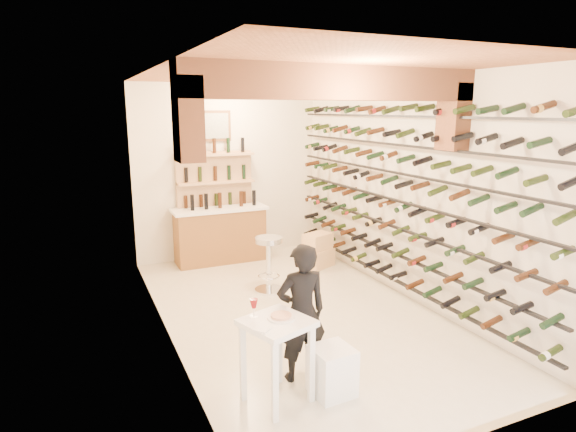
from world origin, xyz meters
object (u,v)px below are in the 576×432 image
object	(u,v)px
tasting_table	(277,335)
crate_lower	(317,258)
back_counter	(220,233)
chrome_barstool	(269,260)
wine_rack	(393,194)
white_stool	(332,371)
person	(301,313)

from	to	relation	value
tasting_table	crate_lower	world-z (taller)	tasting_table
back_counter	crate_lower	bearing A→B (deg)	-34.18
chrome_barstool	crate_lower	xyz separation A→B (m)	(1.24, 0.75, -0.33)
wine_rack	white_stool	size ratio (longest dim) A/B	11.86
tasting_table	wine_rack	bearing A→B (deg)	16.18
crate_lower	wine_rack	bearing A→B (deg)	-78.00
wine_rack	tasting_table	world-z (taller)	wine_rack
person	tasting_table	bearing A→B (deg)	37.87
wine_rack	tasting_table	xyz separation A→B (m)	(-2.60, -1.80, -0.87)
back_counter	crate_lower	xyz separation A→B (m)	(1.48, -1.01, -0.37)
wine_rack	back_counter	xyz separation A→B (m)	(-1.83, 2.65, -1.02)
white_stool	crate_lower	size ratio (longest dim) A/B	0.88
back_counter	white_stool	xyz separation A→B (m)	(-0.23, -4.57, -0.29)
wine_rack	chrome_barstool	size ratio (longest dim) A/B	6.67
white_stool	crate_lower	bearing A→B (deg)	64.35
chrome_barstool	white_stool	bearing A→B (deg)	-99.55
wine_rack	chrome_barstool	distance (m)	2.10
back_counter	chrome_barstool	size ratio (longest dim) A/B	1.99
tasting_table	person	bearing A→B (deg)	15.62
crate_lower	white_stool	bearing A→B (deg)	-115.65
tasting_table	crate_lower	distance (m)	4.15
white_stool	person	distance (m)	0.63
back_counter	tasting_table	world-z (taller)	back_counter
wine_rack	white_stool	distance (m)	3.10
chrome_barstool	wine_rack	bearing A→B (deg)	-29.37
chrome_barstool	crate_lower	world-z (taller)	chrome_barstool
person	crate_lower	distance (m)	3.73
back_counter	chrome_barstool	xyz separation A→B (m)	(0.24, -1.76, -0.04)
wine_rack	chrome_barstool	bearing A→B (deg)	150.63
back_counter	crate_lower	distance (m)	1.83
back_counter	person	world-z (taller)	person
back_counter	crate_lower	world-z (taller)	back_counter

